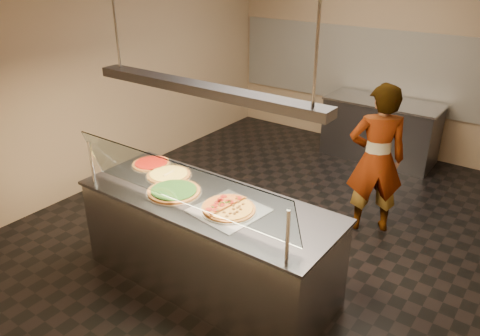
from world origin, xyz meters
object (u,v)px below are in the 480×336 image
Objects in this scene: pizza_spatula at (169,176)px; worker at (376,160)px; pizza_spinach at (174,191)px; prep_table at (380,130)px; perforated_tray at (229,210)px; pizza_tomato at (152,163)px; serving_counter at (208,242)px; pizza_cheese at (169,174)px; sneeze_guard at (179,184)px; half_pizza_sausage at (239,212)px; heat_lamp_housing at (203,89)px; half_pizza_pepperoni at (219,203)px.

worker is at bearing 51.05° from pizza_spatula.
prep_table is at bearing 82.66° from pizza_spinach.
perforated_tray is 1.27m from pizza_tomato.
serving_counter and prep_table have the same top height.
pizza_spinach is 1.26× the size of pizza_tomato.
pizza_tomato is (-0.63, 0.32, -0.00)m from pizza_spinach.
pizza_cheese reaches higher than serving_counter.
perforated_tray reaches higher than prep_table.
sneeze_guard is at bearing -90.00° from serving_counter.
pizza_spatula is at bearing -19.53° from pizza_tomato.
half_pizza_sausage is 1.07m from heat_lamp_housing.
half_pizza_pepperoni is 1.00m from heat_lamp_housing.
pizza_spinach is (-0.33, 0.26, -0.28)m from sneeze_guard.
prep_table is 2.19m from worker.
half_pizza_sausage is 0.72m from pizza_spinach.
perforated_tray is (0.29, 0.30, -0.29)m from sneeze_guard.
pizza_cheese is at bearing 141.19° from sneeze_guard.
pizza_spatula reaches higher than pizza_tomato.
serving_counter is 0.63m from half_pizza_sausage.
pizza_cheese and pizza_tomato have the same top height.
sneeze_guard is at bearing -38.81° from pizza_cheese.
half_pizza_sausage is 0.28× the size of worker.
half_pizza_pepperoni is 2.09× the size of pizza_spatula.
half_pizza_pepperoni is 1.16m from pizza_tomato.
sneeze_guard is 0.80m from heat_lamp_housing.
perforated_tray is 0.87m from pizza_spatula.
half_pizza_sausage is at bearing 36.85° from sneeze_guard.
perforated_tray is 4.00m from prep_table.
pizza_spatula is at bearing 170.20° from perforated_tray.
worker reaches higher than pizza_spinach.
perforated_tray is 2.02m from worker.
worker reaches higher than half_pizza_sausage.
half_pizza_sausage is 4.01m from prep_table.
heat_lamp_housing is at bearing 170.82° from perforated_tray.
pizza_spinach is 0.70m from pizza_tomato.
sneeze_guard reaches higher than pizza_tomato.
worker is at bearing 42.20° from pizza_tomato.
pizza_cheese is at bearing -13.99° from pizza_tomato.
heat_lamp_housing reaches higher than prep_table.
pizza_tomato is at bearing 166.06° from serving_counter.
prep_table is at bearing 87.46° from sneeze_guard.
half_pizza_pepperoni is at bearing -90.22° from prep_table.
pizza_spinach is at bearing -166.05° from serving_counter.
sneeze_guard is 0.78m from pizza_spatula.
pizza_spinach is at bearing -97.34° from prep_table.
heat_lamp_housing is (-0.00, 0.00, 1.48)m from serving_counter.
half_pizza_pepperoni is (0.17, 0.30, -0.26)m from sneeze_guard.
sneeze_guard is 0.98× the size of heat_lamp_housing.
pizza_spatula is at bearing 168.79° from half_pizza_pepperoni.
worker is (0.87, 1.89, 0.41)m from serving_counter.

